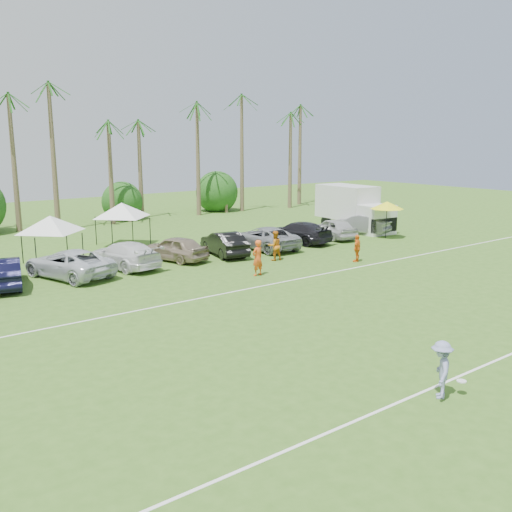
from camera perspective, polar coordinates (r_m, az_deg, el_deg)
field_lines at (r=22.27m, az=7.04°, el=-6.74°), size 80.00×12.10×0.01m
palm_tree_5 at (r=47.41m, az=-19.63°, el=12.65°), size 2.40×2.40×9.90m
palm_tree_6 at (r=48.85m, az=-15.12°, el=13.88°), size 2.40×2.40×10.90m
palm_tree_7 at (r=50.58m, az=-10.85°, el=14.95°), size 2.40×2.40×11.90m
palm_tree_8 at (r=52.94m, az=-5.80°, el=12.14°), size 2.40×2.40×8.90m
palm_tree_9 at (r=55.76m, az=-1.33°, el=13.07°), size 2.40×2.40×9.90m
palm_tree_10 at (r=58.87m, az=2.72°, el=13.82°), size 2.40×2.40×10.90m
palm_tree_11 at (r=61.56m, az=5.66°, el=14.48°), size 2.40×2.40×11.90m
bush_tree_2 at (r=50.79m, az=-13.02°, el=5.50°), size 4.00×4.00×4.00m
bush_tree_3 at (r=55.65m, az=-3.58°, el=6.29°), size 4.00×4.00×4.00m
sideline_player_a at (r=29.52m, az=0.15°, el=-0.18°), size 0.74×0.54×1.88m
sideline_player_b at (r=33.25m, az=1.88°, el=1.04°), size 0.96×0.81×1.74m
sideline_player_c at (r=33.38m, az=10.07°, el=0.78°), size 1.01×0.74×1.59m
box_truck at (r=45.03m, az=9.78°, el=4.90°), size 2.93×6.75×3.40m
canopy_tent_left at (r=33.89m, az=-19.92°, el=3.81°), size 4.00×4.00×3.24m
canopy_tent_right at (r=38.62m, az=-13.30°, el=5.20°), size 4.11×4.11×3.33m
market_umbrella at (r=41.57m, az=12.97°, el=4.97°), size 2.36×2.36×2.63m
frisbee_player at (r=16.67m, az=18.03°, el=-10.75°), size 1.33×1.13×1.62m
parked_car_1 at (r=29.79m, az=-23.92°, el=-1.51°), size 2.55×4.65×1.45m
parked_car_2 at (r=30.71m, az=-18.22°, el=-0.71°), size 3.88×5.72×1.45m
parked_car_3 at (r=32.15m, az=-13.09°, el=0.11°), size 2.92×5.30×1.45m
parked_car_4 at (r=33.53m, az=-8.14°, el=0.77°), size 2.90×4.58×1.45m
parked_car_5 at (r=34.76m, az=-3.19°, el=1.26°), size 2.40×4.63×1.45m
parked_car_6 at (r=36.68m, az=0.84°, el=1.82°), size 2.48×5.26×1.45m
parked_car_7 at (r=38.97m, az=4.18°, el=2.38°), size 2.89×5.29×1.45m
parked_car_8 at (r=40.95m, az=7.73°, el=2.76°), size 2.51×4.52×1.45m
parked_car_9 at (r=43.45m, az=10.40°, el=3.18°), size 2.69×4.67×1.45m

